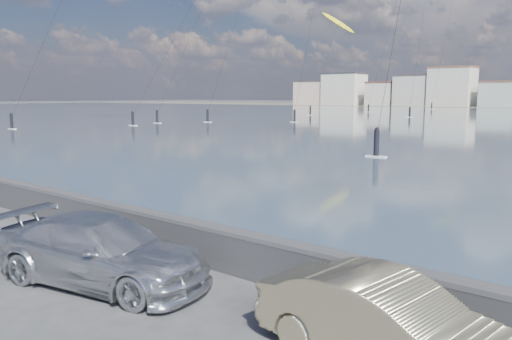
# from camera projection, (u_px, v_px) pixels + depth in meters

# --- Properties ---
(ground) EXTENTS (700.00, 700.00, 0.00)m
(ground) POSITION_uv_depth(u_px,v_px,m) (96.00, 294.00, 10.20)
(ground) COLOR #333335
(ground) RESTS_ON ground
(seawall) EXTENTS (400.00, 0.36, 1.08)m
(seawall) POSITION_uv_depth(u_px,v_px,m) (191.00, 238.00, 12.20)
(seawall) COLOR #28282B
(seawall) RESTS_ON ground
(car_silver) EXTENTS (5.32, 3.08, 1.45)m
(car_silver) POSITION_uv_depth(u_px,v_px,m) (101.00, 250.00, 10.72)
(car_silver) COLOR silver
(car_silver) RESTS_ON ground
(car_champagne) EXTENTS (4.33, 1.97, 1.38)m
(car_champagne) POSITION_uv_depth(u_px,v_px,m) (388.00, 324.00, 7.34)
(car_champagne) COLOR tan
(car_champagne) RESTS_ON ground
(kitesurfer_11) EXTENTS (6.82, 12.14, 22.37)m
(kitesurfer_11) POSITION_uv_depth(u_px,v_px,m) (338.00, 24.00, 106.88)
(kitesurfer_11) COLOR yellow
(kitesurfer_11) RESTS_ON ground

